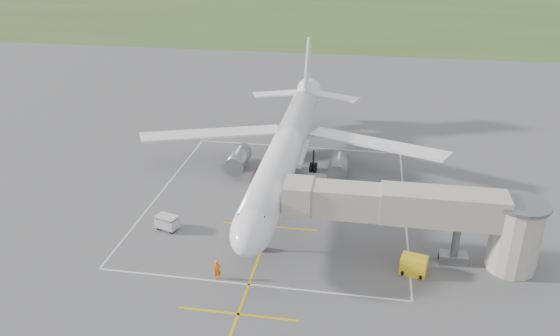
% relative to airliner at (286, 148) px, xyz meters
% --- Properties ---
extents(ground, '(700.00, 700.00, 0.00)m').
position_rel_airliner_xyz_m(ground, '(0.00, -0.75, -4.39)').
color(ground, '#515153').
rests_on(ground, ground).
extents(grass_strip, '(700.00, 120.00, 0.02)m').
position_rel_airliner_xyz_m(grass_strip, '(0.00, 129.25, -4.38)').
color(grass_strip, '#3F5525').
rests_on(grass_strip, ground).
extents(apron_markings, '(28.20, 60.00, 0.01)m').
position_rel_airliner_xyz_m(apron_markings, '(0.00, -6.57, -4.38)').
color(apron_markings, gold).
rests_on(apron_markings, ground).
extents(airliner, '(38.93, 46.75, 13.52)m').
position_rel_airliner_xyz_m(airliner, '(0.00, 0.00, 0.00)').
color(airliner, white).
rests_on(airliner, ground).
extents(jet_bridge, '(23.40, 5.00, 7.20)m').
position_rel_airliner_xyz_m(jet_bridge, '(15.72, -14.25, 0.35)').
color(jet_bridge, '#9B978C').
rests_on(jet_bridge, ground).
extents(gpu_unit, '(2.57, 2.06, 1.72)m').
position_rel_airliner_xyz_m(gpu_unit, '(14.25, -16.65, -3.55)').
color(gpu_unit, yellow).
rests_on(gpu_unit, ground).
extents(baggage_cart, '(2.51, 1.93, 1.54)m').
position_rel_airliner_xyz_m(baggage_cart, '(-10.29, -13.03, -3.60)').
color(baggage_cart, '#BBBBBB').
rests_on(baggage_cart, ground).
extents(ramp_worker_nose, '(0.80, 0.67, 1.89)m').
position_rel_airliner_xyz_m(ramp_worker_nose, '(-2.91, -20.42, -3.45)').
color(ramp_worker_nose, '#F56107').
rests_on(ramp_worker_nose, ground).
extents(ramp_worker_wing, '(0.91, 0.99, 1.62)m').
position_rel_airliner_xyz_m(ramp_worker_wing, '(-3.53, -0.56, -3.58)').
color(ramp_worker_wing, '#DC5206').
rests_on(ramp_worker_wing, ground).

